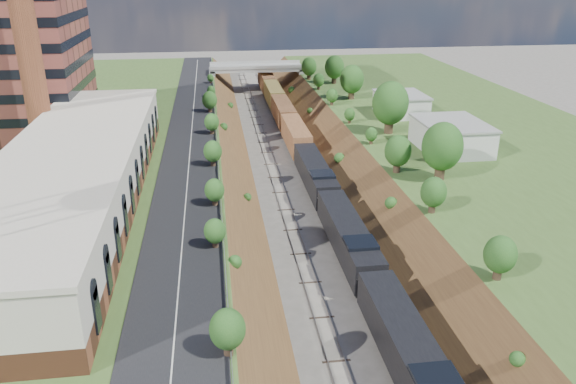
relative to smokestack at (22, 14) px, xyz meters
name	(u,v)px	position (x,y,z in m)	size (l,w,h in m)	color
platform_left	(77,164)	(3.00, 4.00, -22.50)	(44.00, 180.00, 5.00)	#405E26
platform_right	(483,147)	(69.00, 4.00, -22.50)	(44.00, 180.00, 5.00)	#405E26
embankment_left	(221,173)	(25.00, 4.00, -25.00)	(7.07, 180.00, 7.07)	brown
embankment_right	(355,167)	(47.00, 4.00, -25.00)	(7.07, 180.00, 7.07)	brown
rail_left_track	(273,170)	(33.40, 4.00, -24.91)	(1.58, 180.00, 0.18)	gray
rail_right_track	(305,169)	(38.60, 4.00, -24.91)	(1.58, 180.00, 0.18)	gray
road	(191,144)	(20.50, 4.00, -19.95)	(8.00, 180.00, 0.10)	black
guardrail	(217,140)	(24.60, 3.80, -19.45)	(0.10, 171.00, 0.70)	#99999E
commercial_building	(74,175)	(8.00, -18.00, -16.49)	(14.30, 62.30, 7.00)	brown
smokestack	(22,14)	(0.00, 0.00, 0.00)	(3.20, 3.20, 40.00)	brown
overpass	(256,73)	(36.00, 66.00, -20.08)	(24.50, 8.30, 7.40)	gray
white_building_near	(451,137)	(59.50, -4.00, -18.00)	(9.00, 12.00, 4.00)	silver
white_building_far	(401,105)	(59.00, 18.00, -18.20)	(8.00, 10.00, 3.60)	silver
tree_right_large	(442,147)	(53.00, -16.00, -15.62)	(5.25, 5.25, 7.61)	#473323
tree_left_crest	(220,251)	(24.20, -36.00, -17.96)	(2.45, 2.45, 3.55)	#473323
freight_train	(298,140)	(38.60, 11.52, -22.28)	(3.28, 131.68, 4.84)	black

